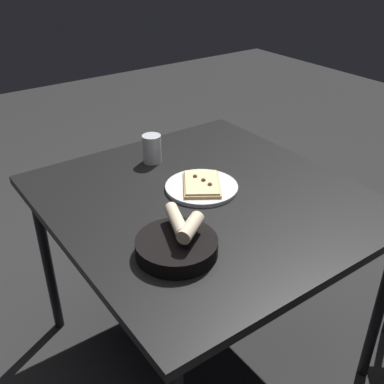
{
  "coord_description": "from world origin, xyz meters",
  "views": [
    {
      "loc": [
        -1.07,
        0.82,
        1.54
      ],
      "look_at": [
        -0.03,
        0.08,
        0.8
      ],
      "focal_mm": 42.78,
      "sensor_mm": 36.0,
      "label": 1
    }
  ],
  "objects_px": {
    "dining_table": "(205,211)",
    "beer_glass": "(152,150)",
    "pizza_plate": "(202,186)",
    "bread_basket": "(177,243)"
  },
  "relations": [
    {
      "from": "dining_table",
      "to": "beer_glass",
      "type": "bearing_deg",
      "value": 1.52
    },
    {
      "from": "pizza_plate",
      "to": "bread_basket",
      "type": "relative_size",
      "value": 1.1
    },
    {
      "from": "bread_basket",
      "to": "dining_table",
      "type": "bearing_deg",
      "value": -50.72
    },
    {
      "from": "dining_table",
      "to": "pizza_plate",
      "type": "distance_m",
      "value": 0.09
    },
    {
      "from": "dining_table",
      "to": "beer_glass",
      "type": "relative_size",
      "value": 9.63
    },
    {
      "from": "dining_table",
      "to": "beer_glass",
      "type": "distance_m",
      "value": 0.35
    },
    {
      "from": "dining_table",
      "to": "bread_basket",
      "type": "relative_size",
      "value": 4.59
    },
    {
      "from": "beer_glass",
      "to": "dining_table",
      "type": "bearing_deg",
      "value": -178.48
    },
    {
      "from": "dining_table",
      "to": "bread_basket",
      "type": "height_order",
      "value": "bread_basket"
    },
    {
      "from": "dining_table",
      "to": "bread_basket",
      "type": "xyz_separation_m",
      "value": [
        -0.21,
        0.26,
        0.09
      ]
    }
  ]
}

